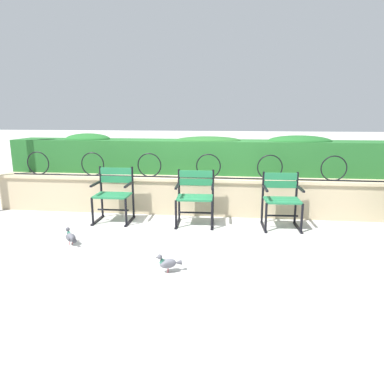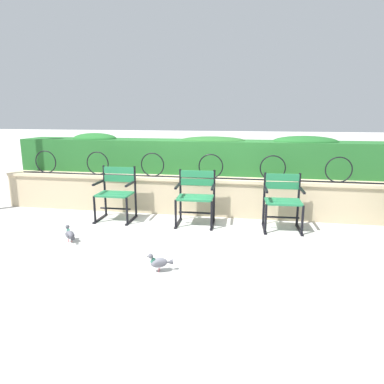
{
  "view_description": "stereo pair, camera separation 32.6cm",
  "coord_description": "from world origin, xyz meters",
  "px_view_note": "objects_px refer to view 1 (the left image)",
  "views": [
    {
      "loc": [
        0.62,
        -5.09,
        1.72
      ],
      "look_at": [
        0.0,
        0.07,
        0.55
      ],
      "focal_mm": 32.64,
      "sensor_mm": 36.0,
      "label": 1
    },
    {
      "loc": [
        0.94,
        -5.04,
        1.72
      ],
      "look_at": [
        0.0,
        0.07,
        0.55
      ],
      "focal_mm": 32.64,
      "sensor_mm": 36.0,
      "label": 2
    }
  ],
  "objects_px": {
    "park_chair_right": "(281,198)",
    "pigeon_near_chairs": "(168,263)",
    "park_chair_left": "(114,193)",
    "pigeon_far_side": "(71,237)",
    "park_chair_centre": "(195,195)"
  },
  "relations": [
    {
      "from": "park_chair_right",
      "to": "pigeon_near_chairs",
      "type": "bearing_deg",
      "value": -128.69
    },
    {
      "from": "park_chair_left",
      "to": "pigeon_near_chairs",
      "type": "bearing_deg",
      "value": -55.66
    },
    {
      "from": "pigeon_far_side",
      "to": "park_chair_centre",
      "type": "bearing_deg",
      "value": 36.35
    },
    {
      "from": "park_chair_left",
      "to": "park_chair_centre",
      "type": "bearing_deg",
      "value": -0.13
    },
    {
      "from": "pigeon_far_side",
      "to": "park_chair_left",
      "type": "bearing_deg",
      "value": 79.13
    },
    {
      "from": "park_chair_left",
      "to": "park_chair_centre",
      "type": "xyz_separation_m",
      "value": [
        1.33,
        -0.0,
        -0.01
      ]
    },
    {
      "from": "park_chair_right",
      "to": "pigeon_near_chairs",
      "type": "relative_size",
      "value": 3.01
    },
    {
      "from": "park_chair_left",
      "to": "park_chair_right",
      "type": "height_order",
      "value": "park_chair_left"
    },
    {
      "from": "pigeon_near_chairs",
      "to": "park_chair_left",
      "type": "bearing_deg",
      "value": 124.34
    },
    {
      "from": "park_chair_centre",
      "to": "pigeon_far_side",
      "type": "bearing_deg",
      "value": -143.65
    },
    {
      "from": "park_chair_centre",
      "to": "pigeon_far_side",
      "type": "xyz_separation_m",
      "value": [
        -1.55,
        -1.14,
        -0.35
      ]
    },
    {
      "from": "pigeon_near_chairs",
      "to": "pigeon_far_side",
      "type": "relative_size",
      "value": 1.18
    },
    {
      "from": "park_chair_left",
      "to": "park_chair_centre",
      "type": "relative_size",
      "value": 1.03
    },
    {
      "from": "park_chair_left",
      "to": "park_chair_right",
      "type": "relative_size",
      "value": 1.04
    },
    {
      "from": "park_chair_right",
      "to": "park_chair_left",
      "type": "bearing_deg",
      "value": 179.7
    }
  ]
}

